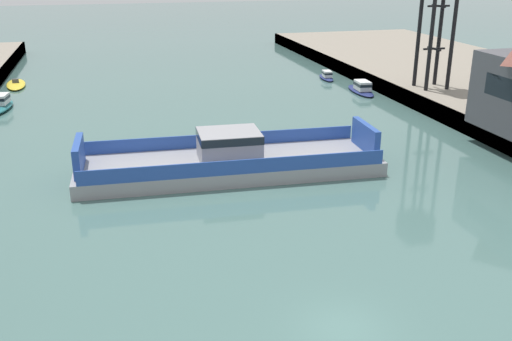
{
  "coord_description": "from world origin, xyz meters",
  "views": [
    {
      "loc": [
        -9.44,
        -20.42,
        15.98
      ],
      "look_at": [
        0.0,
        15.86,
        2.0
      ],
      "focal_mm": 40.38,
      "sensor_mm": 36.0,
      "label": 1
    }
  ],
  "objects": [
    {
      "name": "chain_ferry",
      "position": [
        -0.77,
        21.14,
        1.04
      ],
      "size": [
        23.77,
        7.97,
        3.38
      ],
      "color": "#939399",
      "rests_on": "ground"
    },
    {
      "name": "ground_plane",
      "position": [
        0.0,
        0.0,
        0.0
      ],
      "size": [
        400.0,
        400.0,
        0.0
      ],
      "primitive_type": "plane",
      "color": "#476B66"
    },
    {
      "name": "moored_boat_upstream_a",
      "position": [
        19.92,
        53.61,
        0.46
      ],
      "size": [
        2.06,
        5.1,
        1.24
      ],
      "color": "navy",
      "rests_on": "ground"
    },
    {
      "name": "moored_boat_mid_right",
      "position": [
        -21.14,
        46.88,
        0.61
      ],
      "size": [
        2.81,
        6.92,
        1.66
      ],
      "color": "#237075",
      "rests_on": "ground"
    },
    {
      "name": "moored_boat_mid_left",
      "position": [
        21.08,
        44.63,
        0.59
      ],
      "size": [
        2.56,
        7.06,
        1.56
      ],
      "color": "navy",
      "rests_on": "ground"
    },
    {
      "name": "moored_boat_near_right",
      "position": [
        -21.16,
        59.73,
        0.23
      ],
      "size": [
        3.09,
        7.66,
        0.95
      ],
      "color": "yellow",
      "rests_on": "ground"
    }
  ]
}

